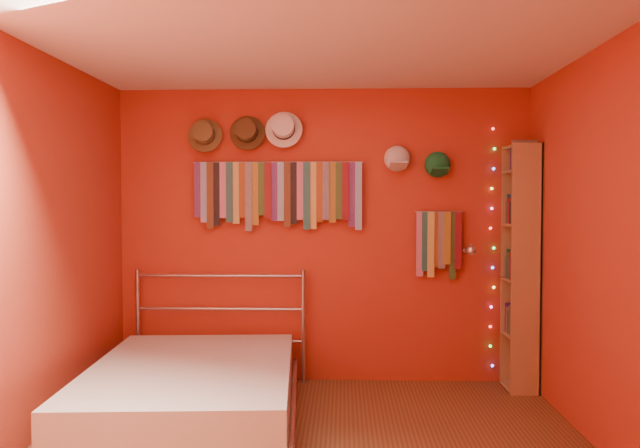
# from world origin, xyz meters

# --- Properties ---
(back_wall) EXTENTS (3.50, 0.02, 2.50)m
(back_wall) POSITION_xyz_m (0.00, 1.75, 1.25)
(back_wall) COLOR #A8221B
(back_wall) RESTS_ON ground
(right_wall) EXTENTS (0.02, 3.50, 2.50)m
(right_wall) POSITION_xyz_m (1.75, 0.00, 1.25)
(right_wall) COLOR #A8221B
(right_wall) RESTS_ON ground
(left_wall) EXTENTS (0.02, 3.50, 2.50)m
(left_wall) POSITION_xyz_m (-1.75, 0.00, 1.25)
(left_wall) COLOR #A8221B
(left_wall) RESTS_ON ground
(ceiling) EXTENTS (3.50, 3.50, 0.02)m
(ceiling) POSITION_xyz_m (0.00, 0.00, 2.50)
(ceiling) COLOR white
(ceiling) RESTS_ON back_wall
(tie_rack) EXTENTS (1.45, 0.03, 0.59)m
(tie_rack) POSITION_xyz_m (-0.38, 1.68, 1.63)
(tie_rack) COLOR #A7A7AC
(tie_rack) RESTS_ON back_wall
(small_tie_rack) EXTENTS (0.40, 0.03, 0.58)m
(small_tie_rack) POSITION_xyz_m (0.98, 1.69, 1.21)
(small_tie_rack) COLOR #A7A7AC
(small_tie_rack) RESTS_ON back_wall
(fedora_olive) EXTENTS (0.29, 0.16, 0.29)m
(fedora_olive) POSITION_xyz_m (-1.00, 1.65, 2.11)
(fedora_olive) COLOR brown
(fedora_olive) RESTS_ON back_wall
(fedora_brown) EXTENTS (0.30, 0.16, 0.30)m
(fedora_brown) POSITION_xyz_m (-0.64, 1.65, 2.13)
(fedora_brown) COLOR #4C361B
(fedora_brown) RESTS_ON back_wall
(fedora_white) EXTENTS (0.31, 0.17, 0.31)m
(fedora_white) POSITION_xyz_m (-0.33, 1.65, 2.16)
(fedora_white) COLOR white
(fedora_white) RESTS_ON back_wall
(cap_white) EXTENTS (0.20, 0.25, 0.20)m
(cap_white) POSITION_xyz_m (0.63, 1.70, 1.90)
(cap_white) COLOR silver
(cap_white) RESTS_ON back_wall
(cap_green) EXTENTS (0.20, 0.25, 0.20)m
(cap_green) POSITION_xyz_m (0.97, 1.70, 1.85)
(cap_green) COLOR #197034
(cap_green) RESTS_ON back_wall
(fairy_lights) EXTENTS (0.06, 0.02, 2.03)m
(fairy_lights) POSITION_xyz_m (1.43, 1.71, 1.15)
(fairy_lights) COLOR #FF3333
(fairy_lights) RESTS_ON back_wall
(reading_lamp) EXTENTS (0.08, 0.32, 0.10)m
(reading_lamp) POSITION_xyz_m (1.20, 1.50, 1.15)
(reading_lamp) COLOR #A7A7AC
(reading_lamp) RESTS_ON back_wall
(bookshelf) EXTENTS (0.25, 0.34, 2.00)m
(bookshelf) POSITION_xyz_m (1.66, 1.53, 1.02)
(bookshelf) COLOR #A16D48
(bookshelf) RESTS_ON ground
(bed) EXTENTS (1.58, 2.04, 0.96)m
(bed) POSITION_xyz_m (-0.87, 0.64, 0.22)
(bed) COLOR #A7A7AC
(bed) RESTS_ON ground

